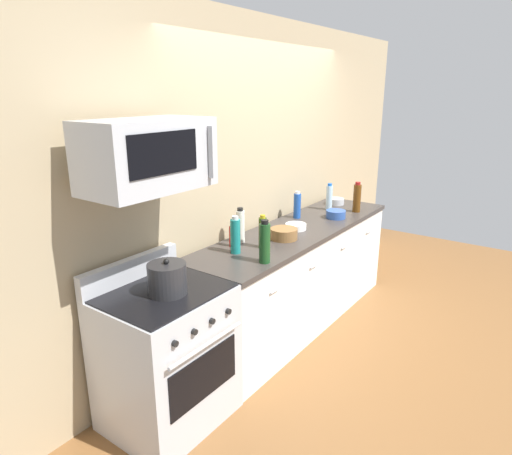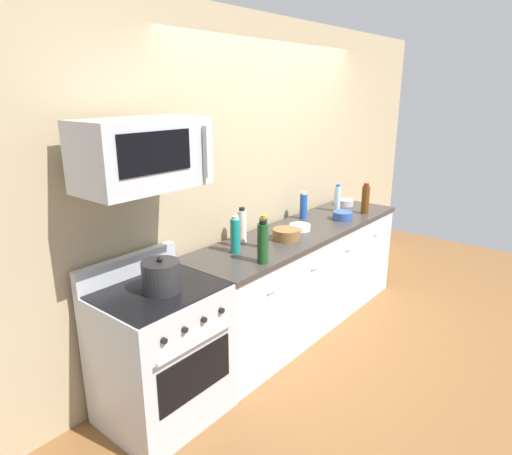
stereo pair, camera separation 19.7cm
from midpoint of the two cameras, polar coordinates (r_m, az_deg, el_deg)
ground_plane at (r=4.39m, az=3.74°, el=-11.64°), size 6.71×6.71×0.00m
back_wall at (r=4.15m, az=-0.73°, el=6.59°), size 5.59×0.10×2.70m
counter_unit at (r=4.18m, az=3.87°, el=-6.11°), size 2.50×0.66×0.92m
range_oven at (r=3.08m, az=-13.13°, el=-15.51°), size 0.76×0.69×1.07m
microwave at (r=2.67m, az=-15.63°, el=8.81°), size 0.74×0.44×0.40m
bottle_soda_blue at (r=4.31m, az=3.93°, el=2.80°), size 0.07×0.07×0.26m
bottle_vinegar_white at (r=3.62m, az=-3.55°, el=0.19°), size 0.07×0.07×0.29m
bottle_olive_oil at (r=3.49m, az=-0.77°, el=-0.61°), size 0.06×0.06×0.26m
bottle_sparkling_teal at (r=3.38m, az=-4.29°, el=-1.04°), size 0.08×0.08×0.29m
bottle_hot_sauce_red at (r=3.54m, az=-4.62°, el=-1.08°), size 0.05×0.05×0.18m
bottle_wine_amber at (r=4.61m, az=11.45°, el=3.69°), size 0.08×0.08×0.30m
bottle_wine_green at (r=3.18m, az=-0.67°, el=-1.93°), size 0.08×0.08×0.32m
bottle_water_clear at (r=4.65m, az=8.04°, el=3.78°), size 0.06×0.06×0.27m
bowl_white_ceramic at (r=3.98m, az=3.61°, el=0.15°), size 0.18×0.18×0.05m
bowl_blue_mixing at (r=4.37m, az=8.79°, el=1.69°), size 0.19×0.19×0.08m
bowl_wooden_salad at (r=3.71m, az=2.04°, el=-0.76°), size 0.22×0.22×0.09m
bowl_steel_prep at (r=4.90m, az=8.92°, el=3.31°), size 0.18×0.18×0.07m
stockpot at (r=2.79m, az=-13.15°, el=-6.34°), size 0.23×0.23×0.22m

